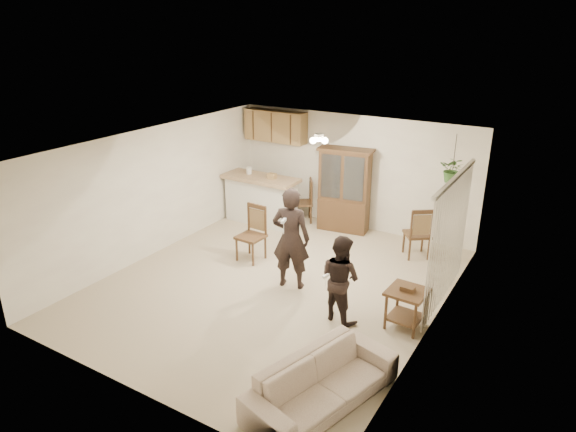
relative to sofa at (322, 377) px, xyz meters
The scene contains 23 objects.
floor 3.08m from the sofa, 133.56° to the left, with size 6.50×6.50×0.00m, color #B8AB8B.
ceiling 3.73m from the sofa, 133.56° to the left, with size 5.50×6.50×0.02m, color silver.
wall_back 5.93m from the sofa, 111.09° to the left, with size 5.50×0.02×2.50m, color white.
wall_front 2.51m from the sofa, 153.94° to the right, with size 5.50×0.02×2.50m, color white.
wall_left 5.41m from the sofa, 155.46° to the left, with size 0.02×6.50×2.50m, color white.
wall_right 2.47m from the sofa, 73.89° to the left, with size 0.02×6.50×2.50m, color white.
breakfast_bar 6.05m from the sofa, 130.92° to the left, with size 1.60×0.55×1.00m, color silver.
bar_top 6.08m from the sofa, 130.92° to the left, with size 1.75×0.70×0.08m, color tan.
upper_cabinets 6.86m from the sofa, 127.17° to the left, with size 1.50×0.34×0.70m, color brown.
vertical_blinds 3.26m from the sofa, 79.10° to the left, with size 0.06×2.30×2.10m, color beige, non-canonical shape.
ceiling_fixture 4.41m from the sofa, 119.19° to the left, with size 0.36×0.36×0.20m, color #FBE9BC, non-canonical shape.
hanging_plant 4.85m from the sofa, 87.64° to the left, with size 0.43×0.37×0.48m, color #2C5723.
plant_cord 4.96m from the sofa, 87.64° to the left, with size 0.01×0.01×0.65m, color black.
sofa is the anchor object (origin of this frame).
adult 3.01m from the sofa, 128.17° to the left, with size 0.66×0.43×1.80m, color black.
child 1.95m from the sofa, 109.62° to the left, with size 0.66×0.51×1.35m, color black.
china_hutch 5.60m from the sofa, 112.82° to the left, with size 1.22×0.60×1.84m.
side_table 2.14m from the sofa, 81.54° to the left, with size 0.59×0.59×0.69m.
chair_bar 4.14m from the sofa, 136.94° to the left, with size 0.50×0.50×1.08m.
chair_hutch_left 6.03m from the sofa, 121.94° to the left, with size 0.62×0.62×1.00m.
chair_hutch_right 4.65m from the sofa, 94.22° to the left, with size 0.64×0.64×1.04m.
controller_adult 2.78m from the sofa, 131.88° to the left, with size 0.05×0.16×0.05m, color white.
controller_child 1.74m from the sofa, 116.21° to the left, with size 0.04×0.12×0.04m, color white.
Camera 1 is at (4.37, -6.75, 4.38)m, focal length 32.00 mm.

